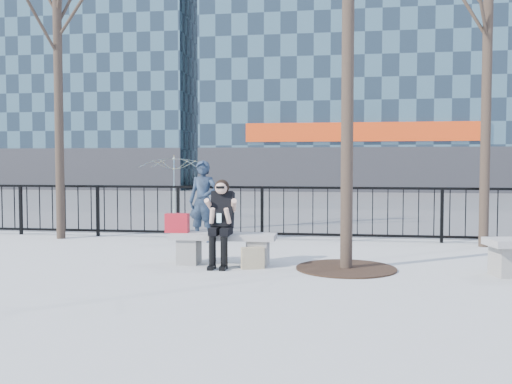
# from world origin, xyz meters

# --- Properties ---
(ground) EXTENTS (120.00, 120.00, 0.00)m
(ground) POSITION_xyz_m (0.00, 0.00, 0.00)
(ground) COLOR #A4A49F
(ground) RESTS_ON ground
(street_surface) EXTENTS (60.00, 23.00, 0.01)m
(street_surface) POSITION_xyz_m (0.00, 15.00, 0.00)
(street_surface) COLOR #474747
(street_surface) RESTS_ON ground
(railing) EXTENTS (14.00, 0.06, 1.10)m
(railing) POSITION_xyz_m (0.00, 3.00, 0.55)
(railing) COLOR black
(railing) RESTS_ON ground
(building_left) EXTENTS (16.20, 10.20, 22.60)m
(building_left) POSITION_xyz_m (-15.00, 27.00, 11.30)
(building_left) COLOR #486B74
(building_left) RESTS_ON ground
(tree_left) EXTENTS (2.80, 2.80, 6.50)m
(tree_left) POSITION_xyz_m (-4.00, 2.50, 4.86)
(tree_left) COLOR black
(tree_left) RESTS_ON ground
(tree_grate) EXTENTS (1.50, 1.50, 0.02)m
(tree_grate) POSITION_xyz_m (1.90, -0.10, 0.01)
(tree_grate) COLOR black
(tree_grate) RESTS_ON ground
(bench_main) EXTENTS (1.65, 0.46, 0.49)m
(bench_main) POSITION_xyz_m (0.00, 0.00, 0.30)
(bench_main) COLOR slate
(bench_main) RESTS_ON ground
(seated_woman) EXTENTS (0.50, 0.64, 1.34)m
(seated_woman) POSITION_xyz_m (0.00, -0.16, 0.67)
(seated_woman) COLOR black
(seated_woman) RESTS_ON ground
(handbag) EXTENTS (0.37, 0.19, 0.30)m
(handbag) POSITION_xyz_m (-0.75, 0.02, 0.64)
(handbag) COLOR #B11521
(handbag) RESTS_ON bench_main
(shopping_bag) EXTENTS (0.36, 0.23, 0.32)m
(shopping_bag) POSITION_xyz_m (0.51, -0.28, 0.16)
(shopping_bag) COLOR #C2B489
(shopping_bag) RESTS_ON ground
(standing_man) EXTENTS (0.65, 0.48, 1.64)m
(standing_man) POSITION_xyz_m (-0.92, 2.44, 0.82)
(standing_man) COLOR black
(standing_man) RESTS_ON ground
(vendor_umbrella) EXTENTS (2.58, 2.60, 1.81)m
(vendor_umbrella) POSITION_xyz_m (-2.72, 6.49, 0.91)
(vendor_umbrella) COLOR gold
(vendor_umbrella) RESTS_ON ground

